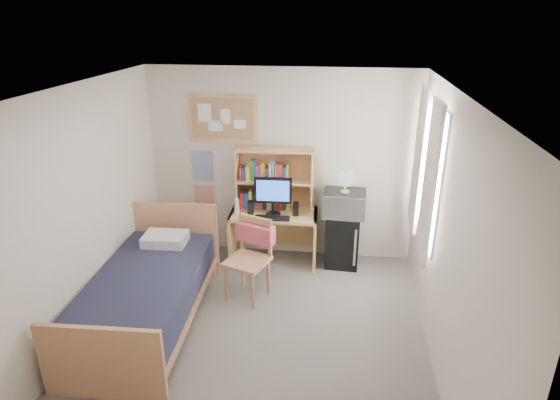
# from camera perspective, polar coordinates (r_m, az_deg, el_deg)

# --- Properties ---
(floor) EXTENTS (3.60, 4.20, 0.02)m
(floor) POSITION_cam_1_polar(r_m,az_deg,el_deg) (5.13, -3.17, -17.25)
(floor) COLOR slate
(floor) RESTS_ON ground
(ceiling) EXTENTS (3.60, 4.20, 0.02)m
(ceiling) POSITION_cam_1_polar(r_m,az_deg,el_deg) (4.03, -3.96, 12.87)
(ceiling) COLOR white
(ceiling) RESTS_ON wall_back
(wall_back) EXTENTS (3.60, 0.04, 2.60)m
(wall_back) POSITION_cam_1_polar(r_m,az_deg,el_deg) (6.35, 0.12, 4.25)
(wall_back) COLOR silver
(wall_back) RESTS_ON floor
(wall_left) EXTENTS (0.04, 4.20, 2.60)m
(wall_left) POSITION_cam_1_polar(r_m,az_deg,el_deg) (5.07, -23.92, -2.45)
(wall_left) COLOR silver
(wall_left) RESTS_ON floor
(wall_right) EXTENTS (0.04, 4.20, 2.60)m
(wall_right) POSITION_cam_1_polar(r_m,az_deg,el_deg) (4.46, 19.89, -5.14)
(wall_right) COLOR silver
(wall_right) RESTS_ON floor
(window_unit) EXTENTS (0.10, 1.40, 1.70)m
(window_unit) POSITION_cam_1_polar(r_m,az_deg,el_deg) (5.43, 17.43, 3.44)
(window_unit) COLOR white
(window_unit) RESTS_ON wall_right
(curtain_left) EXTENTS (0.04, 0.55, 1.70)m
(curtain_left) POSITION_cam_1_polar(r_m,az_deg,el_deg) (5.06, 17.76, 2.03)
(curtain_left) COLOR white
(curtain_left) RESTS_ON wall_right
(curtain_right) EXTENTS (0.04, 0.55, 1.70)m
(curtain_right) POSITION_cam_1_polar(r_m,az_deg,el_deg) (5.81, 16.57, 4.70)
(curtain_right) COLOR white
(curtain_right) RESTS_ON wall_right
(bulletin_board) EXTENTS (0.94, 0.03, 0.64)m
(bulletin_board) POSITION_cam_1_polar(r_m,az_deg,el_deg) (6.33, -7.02, 9.82)
(bulletin_board) COLOR tan
(bulletin_board) RESTS_ON wall_back
(poster_wave) EXTENTS (0.30, 0.01, 0.42)m
(poster_wave) POSITION_cam_1_polar(r_m,az_deg,el_deg) (6.59, -9.44, 4.15)
(poster_wave) COLOR #2840A1
(poster_wave) RESTS_ON wall_back
(poster_japan) EXTENTS (0.28, 0.01, 0.36)m
(poster_japan) POSITION_cam_1_polar(r_m,az_deg,el_deg) (6.75, -9.19, 0.35)
(poster_japan) COLOR red
(poster_japan) RESTS_ON wall_back
(desk) EXTENTS (1.19, 0.64, 0.73)m
(desk) POSITION_cam_1_polar(r_m,az_deg,el_deg) (6.43, -0.77, -4.55)
(desk) COLOR #DEB26C
(desk) RESTS_ON floor
(desk_chair) EXTENTS (0.64, 0.64, 1.00)m
(desk_chair) POSITION_cam_1_polar(r_m,az_deg,el_deg) (5.58, -4.04, -7.39)
(desk_chair) COLOR tan
(desk_chair) RESTS_ON floor
(mini_fridge) EXTENTS (0.46, 0.46, 0.75)m
(mini_fridge) POSITION_cam_1_polar(r_m,az_deg,el_deg) (6.41, 7.61, -4.72)
(mini_fridge) COLOR black
(mini_fridge) RESTS_ON floor
(bed) EXTENTS (1.20, 2.24, 0.60)m
(bed) POSITION_cam_1_polar(r_m,az_deg,el_deg) (5.45, -15.91, -11.54)
(bed) COLOR #1B1D32
(bed) RESTS_ON floor
(hutch) EXTENTS (1.05, 0.31, 0.85)m
(hutch) POSITION_cam_1_polar(r_m,az_deg,el_deg) (6.26, -0.67, 2.54)
(hutch) COLOR #DEB26C
(hutch) RESTS_ON desk
(monitor) EXTENTS (0.49, 0.06, 0.52)m
(monitor) POSITION_cam_1_polar(r_m,az_deg,el_deg) (6.12, -0.86, 0.45)
(monitor) COLOR black
(monitor) RESTS_ON desk
(keyboard) EXTENTS (0.46, 0.17, 0.02)m
(keyboard) POSITION_cam_1_polar(r_m,az_deg,el_deg) (6.09, -0.98, -2.22)
(keyboard) COLOR black
(keyboard) RESTS_ON desk
(speaker_left) EXTENTS (0.08, 0.08, 0.18)m
(speaker_left) POSITION_cam_1_polar(r_m,az_deg,el_deg) (6.22, -3.60, -0.91)
(speaker_left) COLOR black
(speaker_left) RESTS_ON desk
(speaker_right) EXTENTS (0.08, 0.08, 0.19)m
(speaker_right) POSITION_cam_1_polar(r_m,az_deg,el_deg) (6.16, 1.93, -1.09)
(speaker_right) COLOR black
(speaker_right) RESTS_ON desk
(water_bottle) EXTENTS (0.07, 0.07, 0.22)m
(water_bottle) POSITION_cam_1_polar(r_m,az_deg,el_deg) (6.20, -5.30, -0.84)
(water_bottle) COLOR white
(water_bottle) RESTS_ON desk
(hoodie) EXTENTS (0.51, 0.31, 0.23)m
(hoodie) POSITION_cam_1_polar(r_m,az_deg,el_deg) (5.61, -3.04, -4.06)
(hoodie) COLOR #CC4D5B
(hoodie) RESTS_ON desk_chair
(microwave) EXTENTS (0.56, 0.44, 0.32)m
(microwave) POSITION_cam_1_polar(r_m,az_deg,el_deg) (6.17, 7.85, -0.38)
(microwave) COLOR #B7B7BC
(microwave) RESTS_ON mini_fridge
(desk_fan) EXTENTS (0.24, 0.24, 0.29)m
(desk_fan) POSITION_cam_1_polar(r_m,az_deg,el_deg) (6.06, 8.00, 2.28)
(desk_fan) COLOR white
(desk_fan) RESTS_ON microwave
(pillow) EXTENTS (0.53, 0.38, 0.12)m
(pillow) POSITION_cam_1_polar(r_m,az_deg,el_deg) (5.88, -13.81, -4.64)
(pillow) COLOR white
(pillow) RESTS_ON bed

